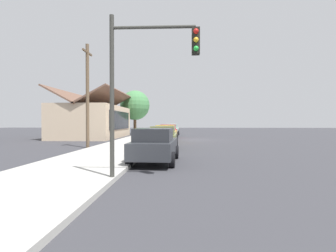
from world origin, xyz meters
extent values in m
plane|color=#38383D|center=(0.00, 0.00, 0.00)|extent=(120.00, 120.00, 0.00)
cube|color=#B2AFA8|center=(0.00, 5.60, 0.08)|extent=(60.00, 4.20, 0.16)
cube|color=#2D3035|center=(-16.06, 2.65, 0.68)|extent=(4.55, 1.98, 0.70)
cube|color=#27292D|center=(-16.51, 2.67, 1.31)|extent=(2.21, 1.67, 0.56)
cylinder|color=black|center=(-14.64, 3.48, 0.33)|extent=(0.67, 0.25, 0.66)
cylinder|color=black|center=(-14.72, 1.69, 0.33)|extent=(0.67, 0.25, 0.66)
cylinder|color=black|center=(-17.41, 3.60, 0.33)|extent=(0.67, 0.25, 0.66)
cylinder|color=black|center=(-17.49, 1.81, 0.33)|extent=(0.67, 0.25, 0.66)
cube|color=olive|center=(-9.66, 2.68, 0.68)|extent=(4.60, 1.79, 0.70)
cube|color=#61683C|center=(-10.12, 2.68, 1.31)|extent=(2.21, 1.57, 0.56)
cylinder|color=black|center=(-8.24, 3.56, 0.33)|extent=(0.66, 0.22, 0.66)
cylinder|color=black|center=(-8.25, 1.79, 0.33)|extent=(0.66, 0.22, 0.66)
cylinder|color=black|center=(-11.08, 3.58, 0.33)|extent=(0.66, 0.22, 0.66)
cylinder|color=black|center=(-11.09, 1.80, 0.33)|extent=(0.66, 0.22, 0.66)
cube|color=gold|center=(-3.47, 2.84, 0.68)|extent=(4.81, 1.98, 0.70)
cube|color=gold|center=(-3.95, 2.86, 1.31)|extent=(2.34, 1.68, 0.56)
cylinder|color=black|center=(-1.97, 3.69, 0.33)|extent=(0.67, 0.24, 0.66)
cylinder|color=black|center=(-2.03, 1.88, 0.33)|extent=(0.67, 0.24, 0.66)
cylinder|color=black|center=(-4.91, 3.80, 0.33)|extent=(0.67, 0.24, 0.66)
cylinder|color=black|center=(-4.98, 1.99, 0.33)|extent=(0.67, 0.24, 0.66)
cube|color=red|center=(2.85, 2.88, 0.68)|extent=(4.86, 1.99, 0.70)
cube|color=#A9272B|center=(2.37, 2.90, 1.31)|extent=(2.35, 1.69, 0.56)
cylinder|color=black|center=(4.37, 3.76, 0.33)|extent=(0.67, 0.24, 0.66)
cylinder|color=black|center=(4.31, 1.92, 0.33)|extent=(0.67, 0.24, 0.66)
cylinder|color=black|center=(1.39, 3.85, 0.33)|extent=(0.67, 0.24, 0.66)
cylinder|color=black|center=(1.33, 2.01, 0.33)|extent=(0.67, 0.24, 0.66)
cube|color=#9ED1BC|center=(9.07, 2.71, 0.68)|extent=(4.55, 1.86, 0.70)
cube|color=#86B1A0|center=(8.62, 2.73, 1.31)|extent=(2.21, 1.58, 0.56)
cylinder|color=black|center=(10.49, 3.52, 0.33)|extent=(0.67, 0.24, 0.66)
cylinder|color=black|center=(10.44, 1.81, 0.33)|extent=(0.67, 0.24, 0.66)
cylinder|color=black|center=(7.71, 3.62, 0.33)|extent=(0.67, 0.24, 0.66)
cylinder|color=black|center=(7.65, 1.90, 0.33)|extent=(0.67, 0.24, 0.66)
cube|color=silver|center=(15.46, 2.85, 0.68)|extent=(4.86, 2.05, 0.70)
cube|color=beige|center=(14.98, 2.87, 1.31)|extent=(2.37, 1.70, 0.56)
cylinder|color=black|center=(16.98, 3.66, 0.33)|extent=(0.67, 0.26, 0.66)
cylinder|color=black|center=(16.88, 1.87, 0.33)|extent=(0.67, 0.26, 0.66)
cylinder|color=black|center=(14.03, 3.82, 0.33)|extent=(0.67, 0.26, 0.66)
cylinder|color=black|center=(13.93, 2.03, 0.33)|extent=(0.67, 0.26, 0.66)
cube|color=#CCB293|center=(3.49, 12.00, 1.89)|extent=(12.32, 6.43, 3.78)
cube|color=black|center=(3.49, 8.75, 2.08)|extent=(9.86, 0.08, 2.12)
cube|color=brown|center=(3.49, 10.39, 4.64)|extent=(12.92, 3.51, 1.97)
cube|color=brown|center=(3.49, 13.61, 4.64)|extent=(12.92, 3.51, 1.97)
cylinder|color=brown|center=(11.70, 8.40, 1.60)|extent=(0.44, 0.44, 3.19)
sphere|color=#47844C|center=(11.70, 8.40, 4.42)|extent=(4.45, 4.45, 4.45)
cylinder|color=#383833|center=(-20.19, 3.60, 2.60)|extent=(0.14, 0.14, 5.20)
cylinder|color=#383833|center=(-20.19, 2.30, 4.80)|extent=(0.10, 2.60, 0.10)
cube|color=black|center=(-20.19, 1.00, 4.35)|extent=(0.28, 0.24, 0.80)
sphere|color=red|center=(-20.34, 1.00, 4.61)|extent=(0.16, 0.16, 0.16)
sphere|color=yellow|center=(-20.34, 1.00, 4.35)|extent=(0.16, 0.16, 0.16)
sphere|color=green|center=(-20.34, 1.00, 4.09)|extent=(0.16, 0.16, 0.16)
cylinder|color=brown|center=(-9.39, 8.20, 3.75)|extent=(0.24, 0.24, 7.50)
cube|color=brown|center=(-9.39, 8.20, 6.90)|extent=(1.80, 0.12, 0.12)
cylinder|color=red|center=(-2.49, 4.20, 0.44)|extent=(0.22, 0.22, 0.55)
sphere|color=red|center=(-2.49, 4.20, 0.78)|extent=(0.18, 0.18, 0.18)
camera|label=1|loc=(-28.44, 1.45, 1.88)|focal=28.64mm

